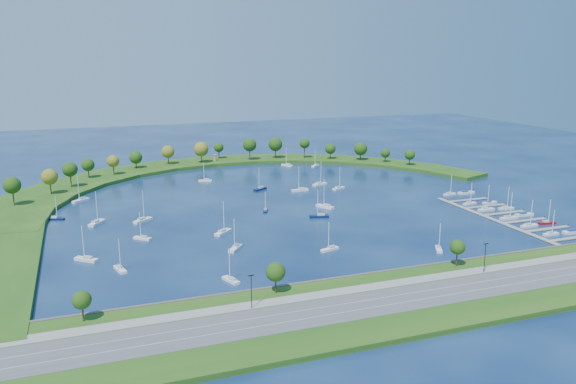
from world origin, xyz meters
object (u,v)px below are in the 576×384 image
object	(u,v)px
docked_boat_7	(506,208)
docked_boat_9	(489,202)
moored_boat_20	(81,200)
docked_boat_3	(547,222)
moored_boat_17	(320,184)
moored_boat_21	(287,165)
docked_boat_10	(450,193)
moored_boat_3	(223,231)
moored_boat_5	(143,220)
docked_boat_5	(524,214)
harbor_tower	(215,157)
moored_boat_11	(235,247)
moored_boat_13	(56,218)
moored_boat_7	(260,188)
docked_boat_8	(470,203)
moored_boat_1	(97,222)
moored_boat_18	(439,248)
docked_boat_6	(486,209)
dock_system	(506,218)
docked_boat_2	(529,225)
moored_boat_2	(339,188)
docked_boat_4	(509,217)
moored_boat_15	(205,180)
docked_boat_11	(466,192)
moored_boat_12	(300,189)
docked_boat_1	(573,232)
moored_boat_19	(266,210)
moored_boat_16	(86,258)
moored_boat_10	(231,279)
moored_boat_14	(142,237)
moored_boat_8	(315,165)
moored_boat_4	(120,268)
docked_boat_0	(551,233)
moored_boat_6	(319,216)

from	to	relation	value
docked_boat_7	docked_boat_9	world-z (taller)	docked_boat_7
moored_boat_20	docked_boat_3	xyz separation A→B (m)	(189.92, -111.30, -0.07)
moored_boat_17	moored_boat_21	distance (m)	60.06
docked_boat_10	moored_boat_21	bearing A→B (deg)	108.70
moored_boat_3	docked_boat_10	xyz separation A→B (m)	(127.57, 23.99, -0.08)
moored_boat_5	docked_boat_5	bearing A→B (deg)	-55.12
harbor_tower	moored_boat_11	distance (m)	177.77
harbor_tower	moored_boat_13	size ratio (longest dim) A/B	0.40
moored_boat_7	docked_boat_8	distance (m)	108.91
harbor_tower	docked_boat_3	bearing A→B (deg)	-61.30
moored_boat_1	moored_boat_18	size ratio (longest dim) A/B	1.35
harbor_tower	moored_boat_13	bearing A→B (deg)	-131.96
docked_boat_6	dock_system	bearing A→B (deg)	-92.79
moored_boat_13	docked_boat_2	xyz separation A→B (m)	(190.32, -81.21, 0.03)
moored_boat_2	docked_boat_4	distance (m)	92.15
moored_boat_15	docked_boat_11	world-z (taller)	moored_boat_15
docked_boat_3	docked_boat_10	distance (m)	59.60
moored_boat_12	docked_boat_9	bearing A→B (deg)	140.66
harbor_tower	moored_boat_15	xyz separation A→B (m)	(-18.05, -52.90, -3.31)
docked_boat_1	docked_boat_6	bearing A→B (deg)	106.90
moored_boat_5	moored_boat_19	bearing A→B (deg)	-40.62
moored_boat_3	moored_boat_16	world-z (taller)	moored_boat_3
moored_boat_2	moored_boat_11	bearing A→B (deg)	-161.21
moored_boat_12	moored_boat_7	bearing A→B (deg)	-30.66
moored_boat_5	docked_boat_4	size ratio (longest dim) A/B	1.11
dock_system	moored_boat_16	size ratio (longest dim) A/B	6.27
moored_boat_18	docked_boat_2	size ratio (longest dim) A/B	0.91
moored_boat_16	docked_boat_3	bearing A→B (deg)	-145.59
moored_boat_10	docked_boat_11	size ratio (longest dim) A/B	1.20
moored_boat_2	moored_boat_17	distance (m)	13.98
dock_system	moored_boat_10	world-z (taller)	moored_boat_10
moored_boat_7	moored_boat_15	bearing A→B (deg)	-84.11
harbor_tower	moored_boat_21	xyz separation A→B (m)	(42.84, -24.89, -3.28)
moored_boat_7	moored_boat_12	size ratio (longest dim) A/B	0.92
harbor_tower	docked_boat_2	size ratio (longest dim) A/B	0.36
docked_boat_1	moored_boat_20	bearing A→B (deg)	149.22
moored_boat_2	dock_system	bearing A→B (deg)	-84.86
moored_boat_3	docked_boat_3	bearing A→B (deg)	-57.49
dock_system	moored_boat_14	bearing A→B (deg)	170.77
docked_boat_8	docked_boat_10	bearing A→B (deg)	73.10
moored_boat_8	moored_boat_11	bearing A→B (deg)	17.39
moored_boat_4	moored_boat_11	distance (m)	43.32
docked_boat_0	moored_boat_18	bearing A→B (deg)	177.72
docked_boat_3	moored_boat_12	bearing A→B (deg)	138.63
moored_boat_19	moored_boat_16	bearing A→B (deg)	-42.00
moored_boat_1	moored_boat_20	size ratio (longest dim) A/B	1.07
moored_boat_4	docked_boat_0	world-z (taller)	moored_boat_4
moored_boat_6	docked_boat_0	distance (m)	96.74
docked_boat_3	moored_boat_7	bearing A→B (deg)	142.05
moored_boat_5	docked_boat_8	distance (m)	156.23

